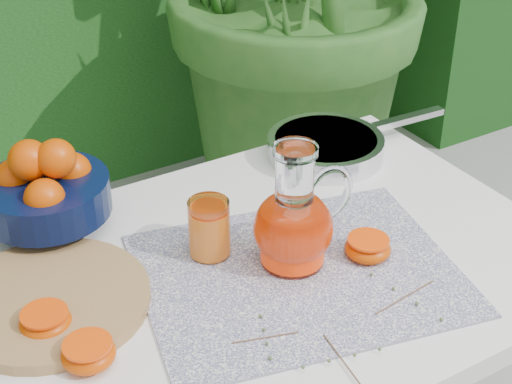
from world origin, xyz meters
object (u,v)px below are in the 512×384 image
saute_pan (327,146)px  cutting_board (50,300)px  white_table (262,303)px  juice_pitcher (295,223)px  fruit_bowl (45,188)px

saute_pan → cutting_board: bearing=-165.3°
white_table → juice_pitcher: size_ratio=4.66×
white_table → fruit_bowl: size_ratio=3.63×
juice_pitcher → saute_pan: (0.26, 0.27, -0.05)m
fruit_bowl → saute_pan: 0.57m
cutting_board → fruit_bowl: bearing=71.5°
cutting_board → fruit_bowl: size_ratio=1.11×
fruit_bowl → white_table: bearing=-47.6°
cutting_board → juice_pitcher: juice_pitcher is taller
cutting_board → saute_pan: (0.64, 0.17, 0.01)m
fruit_bowl → saute_pan: fruit_bowl is taller
fruit_bowl → juice_pitcher: bearing=-44.9°
white_table → juice_pitcher: bearing=-25.0°
juice_pitcher → saute_pan: 0.38m
white_table → fruit_bowl: bearing=132.4°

